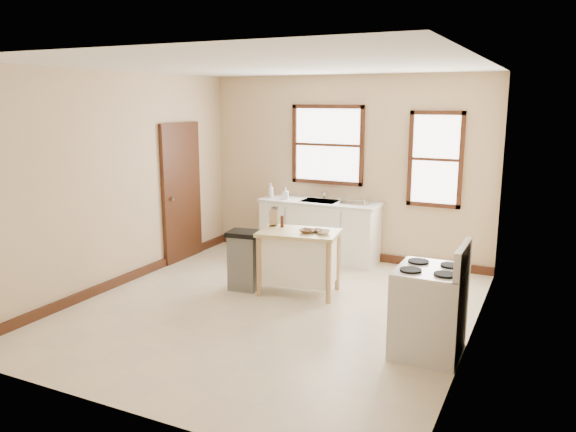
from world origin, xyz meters
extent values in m
plane|color=beige|center=(0.00, 0.00, 0.00)|extent=(5.00, 5.00, 0.00)
plane|color=white|center=(0.00, 0.00, 2.80)|extent=(5.00, 5.00, 0.00)
cube|color=#D2B38A|center=(0.00, 2.50, 1.40)|extent=(4.50, 0.04, 2.80)
cube|color=#D2B38A|center=(-2.25, 0.00, 1.40)|extent=(0.04, 5.00, 2.80)
cube|color=#D2B38A|center=(2.25, 0.00, 1.40)|extent=(0.04, 5.00, 2.80)
cube|color=#3A1A0F|center=(-2.21, 1.30, 1.05)|extent=(0.06, 0.90, 2.10)
cube|color=#3A1A0F|center=(0.00, 2.47, 0.06)|extent=(4.50, 0.04, 0.12)
cube|color=#3A1A0F|center=(-2.22, 0.00, 0.06)|extent=(0.04, 5.00, 0.12)
cylinder|color=silver|center=(-0.30, 2.38, 1.03)|extent=(0.03, 0.03, 0.22)
imported|color=#B2B2B2|center=(-1.11, 2.12, 1.03)|extent=(0.11, 0.11, 0.23)
imported|color=#B2B2B2|center=(-0.84, 2.10, 1.01)|extent=(0.10, 0.10, 0.18)
cylinder|color=#431F12|center=(-0.23, 0.76, 0.89)|extent=(0.05, 0.05, 0.15)
imported|color=brown|center=(0.18, 0.61, 0.83)|extent=(0.21, 0.21, 0.04)
imported|color=brown|center=(0.28, 0.70, 0.83)|extent=(0.21, 0.21, 0.04)
imported|color=white|center=(0.40, 0.64, 0.84)|extent=(0.18, 0.18, 0.05)
camera|label=1|loc=(2.92, -5.59, 2.45)|focal=35.00mm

